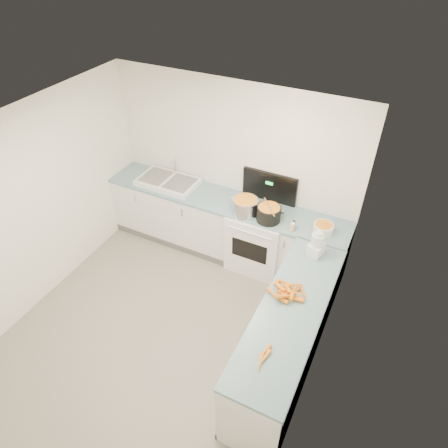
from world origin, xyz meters
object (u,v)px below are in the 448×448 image
at_px(steel_pot, 245,207).
at_px(food_processor, 317,245).
at_px(stove, 259,238).
at_px(spice_jar, 292,227).
at_px(mixing_bowl, 323,228).
at_px(sink, 168,182).
at_px(black_pot, 269,214).
at_px(extract_bottle, 293,225).

distance_m(steel_pot, food_processor, 1.09).
distance_m(stove, spice_jar, 0.75).
distance_m(mixing_bowl, spice_jar, 0.38).
bearing_deg(food_processor, sink, 167.94).
xyz_separation_m(black_pot, mixing_bowl, (0.69, 0.08, -0.03)).
xyz_separation_m(sink, spice_jar, (1.95, -0.22, 0.01)).
xyz_separation_m(spice_jar, food_processor, (0.38, -0.27, 0.08)).
height_order(black_pot, extract_bottle, black_pot).
xyz_separation_m(steel_pot, spice_jar, (0.66, -0.06, -0.05)).
bearing_deg(food_processor, stove, 151.26).
bearing_deg(sink, food_processor, -12.06).
height_order(extract_bottle, food_processor, food_processor).
bearing_deg(steel_pot, mixing_bowl, 4.68).
bearing_deg(food_processor, black_pot, 154.29).
distance_m(sink, spice_jar, 1.97).
distance_m(black_pot, food_processor, 0.80).
bearing_deg(sink, spice_jar, -6.51).
distance_m(sink, food_processor, 2.38).
xyz_separation_m(extract_bottle, food_processor, (0.37, -0.32, 0.08)).
relative_size(stove, steel_pot, 4.12).
bearing_deg(mixing_bowl, steel_pot, -175.32).
relative_size(steel_pot, extract_bottle, 3.14).
distance_m(black_pot, mixing_bowl, 0.70).
relative_size(mixing_bowl, spice_jar, 2.38).
xyz_separation_m(black_pot, extract_bottle, (0.34, -0.03, -0.04)).
distance_m(black_pot, extract_bottle, 0.35).
height_order(black_pot, mixing_bowl, black_pot).
height_order(steel_pot, spice_jar, steel_pot).
bearing_deg(steel_pot, sink, 172.99).
bearing_deg(extract_bottle, steel_pot, 178.19).
bearing_deg(food_processor, mixing_bowl, 93.70).
bearing_deg(black_pot, stove, 139.69).
bearing_deg(black_pot, extract_bottle, -4.58).
xyz_separation_m(steel_pot, extract_bottle, (0.66, -0.02, -0.05)).
xyz_separation_m(stove, extract_bottle, (0.50, -0.16, 0.52)).
height_order(steel_pot, mixing_bowl, steel_pot).
bearing_deg(sink, black_pot, -5.39).
relative_size(stove, sink, 1.58).
xyz_separation_m(stove, sink, (-1.45, 0.02, 0.50)).
bearing_deg(mixing_bowl, spice_jar, -157.07).
bearing_deg(extract_bottle, mixing_bowl, 16.63).
bearing_deg(food_processor, extract_bottle, 139.67).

